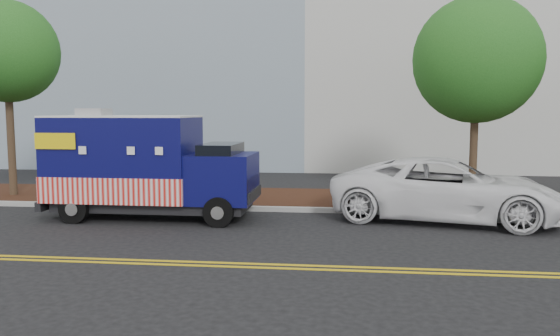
# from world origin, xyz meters

# --- Properties ---
(ground) EXTENTS (120.00, 120.00, 0.00)m
(ground) POSITION_xyz_m (0.00, 0.00, 0.00)
(ground) COLOR black
(ground) RESTS_ON ground
(curb) EXTENTS (120.00, 0.18, 0.15)m
(curb) POSITION_xyz_m (0.00, 1.40, 0.07)
(curb) COLOR #9E9E99
(curb) RESTS_ON ground
(mulch_strip) EXTENTS (120.00, 4.00, 0.15)m
(mulch_strip) POSITION_xyz_m (0.00, 3.50, 0.07)
(mulch_strip) COLOR black
(mulch_strip) RESTS_ON ground
(centerline_near) EXTENTS (120.00, 0.10, 0.01)m
(centerline_near) POSITION_xyz_m (0.00, -4.45, 0.01)
(centerline_near) COLOR gold
(centerline_near) RESTS_ON ground
(centerline_far) EXTENTS (120.00, 0.10, 0.01)m
(centerline_far) POSITION_xyz_m (0.00, -4.70, 0.01)
(centerline_far) COLOR gold
(centerline_far) RESTS_ON ground
(tree_a) EXTENTS (3.52, 3.52, 6.91)m
(tree_a) POSITION_xyz_m (-7.69, 2.80, 5.13)
(tree_a) COLOR #38281C
(tree_a) RESTS_ON ground
(tree_c) EXTENTS (4.19, 4.19, 6.88)m
(tree_c) POSITION_xyz_m (8.28, 3.81, 4.78)
(tree_c) COLOR #38281C
(tree_c) RESTS_ON ground
(sign_post) EXTENTS (0.06, 0.06, 2.40)m
(sign_post) POSITION_xyz_m (-2.11, 1.85, 1.20)
(sign_post) COLOR #473828
(sign_post) RESTS_ON ground
(food_truck) EXTENTS (6.06, 2.36, 3.17)m
(food_truck) POSITION_xyz_m (-1.86, -0.02, 1.44)
(food_truck) COLOR black
(food_truck) RESTS_ON ground
(white_car) EXTENTS (6.92, 4.30, 1.79)m
(white_car) POSITION_xyz_m (6.86, 0.61, 0.89)
(white_car) COLOR white
(white_car) RESTS_ON ground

